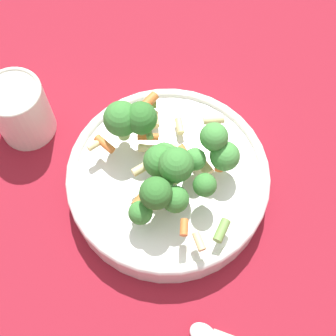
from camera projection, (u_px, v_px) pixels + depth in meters
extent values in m
plane|color=maroon|center=(168.00, 187.00, 0.67)|extent=(3.00, 3.00, 0.00)
cylinder|color=white|center=(168.00, 181.00, 0.65)|extent=(0.27, 0.27, 0.04)
torus|color=white|center=(168.00, 174.00, 0.63)|extent=(0.27, 0.27, 0.01)
cylinder|color=#8CB766|center=(141.00, 218.00, 0.59)|extent=(0.01, 0.01, 0.01)
sphere|color=#3D8438|center=(140.00, 213.00, 0.57)|extent=(0.03, 0.03, 0.03)
cylinder|color=#8CB766|center=(194.00, 165.00, 0.61)|extent=(0.01, 0.01, 0.01)
sphere|color=#479342|center=(195.00, 159.00, 0.59)|extent=(0.03, 0.03, 0.03)
cylinder|color=#8CB766|center=(123.00, 131.00, 0.62)|extent=(0.02, 0.02, 0.02)
sphere|color=#3D8438|center=(121.00, 119.00, 0.60)|extent=(0.05, 0.05, 0.05)
cylinder|color=#8CB766|center=(159.00, 168.00, 0.61)|extent=(0.01, 0.01, 0.02)
sphere|color=#3D8438|center=(159.00, 159.00, 0.58)|extent=(0.04, 0.04, 0.04)
cylinder|color=#8CB766|center=(156.00, 202.00, 0.57)|extent=(0.01, 0.01, 0.02)
sphere|color=#33722D|center=(156.00, 193.00, 0.55)|extent=(0.04, 0.04, 0.04)
cylinder|color=#8CB766|center=(223.00, 164.00, 0.61)|extent=(0.01, 0.01, 0.02)
sphere|color=#479342|center=(225.00, 156.00, 0.59)|extent=(0.04, 0.04, 0.04)
cylinder|color=#8CB766|center=(164.00, 185.00, 0.61)|extent=(0.01, 0.01, 0.01)
sphere|color=#3D8438|center=(164.00, 180.00, 0.59)|extent=(0.03, 0.03, 0.03)
cylinder|color=#8CB766|center=(142.00, 128.00, 0.62)|extent=(0.01, 0.01, 0.01)
sphere|color=#33722D|center=(141.00, 118.00, 0.59)|extent=(0.04, 0.04, 0.04)
cylinder|color=#8CB766|center=(175.00, 206.00, 0.58)|extent=(0.01, 0.01, 0.02)
sphere|color=#3D8438|center=(175.00, 199.00, 0.56)|extent=(0.03, 0.03, 0.03)
cylinder|color=#8CB766|center=(204.00, 191.00, 0.59)|extent=(0.01, 0.01, 0.01)
sphere|color=#3D8438|center=(205.00, 185.00, 0.57)|extent=(0.03, 0.03, 0.03)
cylinder|color=#8CB766|center=(177.00, 175.00, 0.59)|extent=(0.02, 0.02, 0.02)
sphere|color=#3D8438|center=(178.00, 164.00, 0.56)|extent=(0.04, 0.04, 0.04)
cylinder|color=#8CB766|center=(166.00, 163.00, 0.62)|extent=(0.01, 0.01, 0.01)
sphere|color=#479342|center=(165.00, 156.00, 0.60)|extent=(0.04, 0.04, 0.04)
cylinder|color=#8CB766|center=(212.00, 145.00, 0.60)|extent=(0.01, 0.01, 0.01)
sphere|color=#479342|center=(214.00, 137.00, 0.58)|extent=(0.04, 0.04, 0.04)
cylinder|color=orange|center=(184.00, 227.00, 0.55)|extent=(0.02, 0.02, 0.01)
cylinder|color=orange|center=(142.00, 199.00, 0.58)|extent=(0.03, 0.02, 0.01)
cylinder|color=#729E4C|center=(150.00, 130.00, 0.62)|extent=(0.01, 0.03, 0.01)
cylinder|color=beige|center=(180.00, 126.00, 0.64)|extent=(0.02, 0.03, 0.01)
cylinder|color=#729E4C|center=(147.00, 105.00, 0.65)|extent=(0.03, 0.02, 0.01)
cylinder|color=orange|center=(149.00, 101.00, 0.63)|extent=(0.03, 0.02, 0.01)
cylinder|color=orange|center=(105.00, 144.00, 0.61)|extent=(0.02, 0.03, 0.01)
cylinder|color=beige|center=(140.00, 169.00, 0.59)|extent=(0.02, 0.01, 0.01)
cylinder|color=beige|center=(173.00, 163.00, 0.59)|extent=(0.02, 0.02, 0.01)
cylinder|color=beige|center=(155.00, 119.00, 0.65)|extent=(0.02, 0.03, 0.01)
cylinder|color=beige|center=(167.00, 148.00, 0.61)|extent=(0.03, 0.02, 0.01)
cylinder|color=#729E4C|center=(222.00, 230.00, 0.57)|extent=(0.03, 0.03, 0.01)
cylinder|color=beige|center=(94.00, 145.00, 0.61)|extent=(0.02, 0.01, 0.01)
cylinder|color=orange|center=(158.00, 193.00, 0.58)|extent=(0.02, 0.02, 0.01)
cylinder|color=beige|center=(214.00, 120.00, 0.63)|extent=(0.03, 0.02, 0.01)
cylinder|color=orange|center=(220.00, 160.00, 0.61)|extent=(0.03, 0.03, 0.01)
cylinder|color=beige|center=(203.00, 165.00, 0.61)|extent=(0.02, 0.03, 0.01)
cylinder|color=beige|center=(148.00, 149.00, 0.62)|extent=(0.03, 0.02, 0.01)
cylinder|color=beige|center=(199.00, 241.00, 0.56)|extent=(0.01, 0.02, 0.01)
cylinder|color=orange|center=(184.00, 153.00, 0.61)|extent=(0.01, 0.02, 0.01)
cylinder|color=orange|center=(149.00, 136.00, 0.63)|extent=(0.03, 0.02, 0.01)
cylinder|color=silver|center=(21.00, 111.00, 0.67)|extent=(0.08, 0.08, 0.09)
torus|color=silver|center=(11.00, 92.00, 0.63)|extent=(0.08, 0.08, 0.01)
ellipsoid|color=silver|center=(203.00, 335.00, 0.57)|extent=(0.04, 0.04, 0.01)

